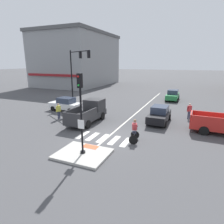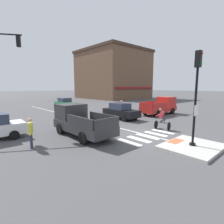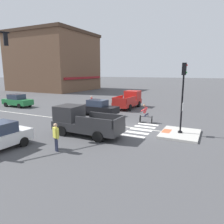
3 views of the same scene
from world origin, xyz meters
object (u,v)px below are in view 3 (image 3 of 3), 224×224
object	(u,v)px
pickup_truck_red_cross_right	(129,100)
pickup_truck_charcoal_westbound_near	(82,122)
car_green_eastbound_distant	(17,101)
pedestrian_waiting_far_side	(92,101)
pedestrian_at_curb_left	(56,135)
signal_pole	(183,92)
cyclist	(145,113)
car_black_eastbound_mid	(98,108)

from	to	relation	value
pickup_truck_red_cross_right	pickup_truck_charcoal_westbound_near	world-z (taller)	same
car_green_eastbound_distant	pedestrian_waiting_far_side	bearing A→B (deg)	-74.59
pedestrian_at_curb_left	pedestrian_waiting_far_side	xyz separation A→B (m)	(12.51, 5.45, 0.00)
signal_pole	pickup_truck_charcoal_westbound_near	bearing A→B (deg)	116.47
signal_pole	pickup_truck_charcoal_westbound_near	distance (m)	7.50
pickup_truck_red_cross_right	cyclist	world-z (taller)	pickup_truck_red_cross_right
cyclist	car_green_eastbound_distant	bearing A→B (deg)	87.22
signal_pole	pickup_truck_red_cross_right	bearing A→B (deg)	40.15
car_black_eastbound_mid	car_green_eastbound_distant	distance (m)	12.31
car_green_eastbound_distant	pickup_truck_charcoal_westbound_near	world-z (taller)	pickup_truck_charcoal_westbound_near
signal_pole	car_black_eastbound_mid	bearing A→B (deg)	69.55
signal_pole	pedestrian_waiting_far_side	distance (m)	13.01
car_black_eastbound_mid	pickup_truck_red_cross_right	size ratio (longest dim) A/B	0.80
pickup_truck_red_cross_right	cyclist	xyz separation A→B (m)	(-6.76, -4.30, -0.11)
signal_pole	pickup_truck_charcoal_westbound_near	xyz separation A→B (m)	(-3.20, 6.43, -2.18)
pickup_truck_charcoal_westbound_near	pedestrian_at_curb_left	bearing A→B (deg)	-171.21
car_green_eastbound_distant	pickup_truck_charcoal_westbound_near	distance (m)	16.09
signal_pole	pickup_truck_red_cross_right	distance (m)	12.17
cyclist	pedestrian_waiting_far_side	xyz separation A→B (m)	(3.56, 7.94, 0.11)
car_green_eastbound_distant	pedestrian_at_curb_left	xyz separation A→B (m)	(-9.81, -15.25, 0.17)
pickup_truck_charcoal_westbound_near	car_green_eastbound_distant	bearing A→B (deg)	66.34
signal_pole	cyclist	size ratio (longest dim) A/B	2.98
signal_pole	pedestrian_at_curb_left	size ratio (longest dim) A/B	3.00
pickup_truck_charcoal_westbound_near	pedestrian_at_curb_left	world-z (taller)	pickup_truck_charcoal_westbound_near
car_green_eastbound_distant	pedestrian_waiting_far_side	size ratio (longest dim) A/B	2.46
pickup_truck_charcoal_westbound_near	pedestrian_waiting_far_side	xyz separation A→B (m)	(9.16, 4.93, 0.00)
pedestrian_at_curb_left	cyclist	bearing A→B (deg)	-15.53
car_green_eastbound_distant	pickup_truck_red_cross_right	world-z (taller)	pickup_truck_red_cross_right
pickup_truck_charcoal_westbound_near	cyclist	size ratio (longest dim) A/B	3.04
signal_pole	pedestrian_waiting_far_side	size ratio (longest dim) A/B	3.00
car_black_eastbound_mid	pickup_truck_charcoal_westbound_near	bearing A→B (deg)	-159.52
pickup_truck_red_cross_right	pedestrian_waiting_far_side	distance (m)	4.84
car_black_eastbound_mid	car_green_eastbound_distant	world-z (taller)	same
pickup_truck_charcoal_westbound_near	cyclist	xyz separation A→B (m)	(5.59, -3.00, -0.11)
cyclist	pedestrian_waiting_far_side	size ratio (longest dim) A/B	1.01
signal_pole	car_black_eastbound_mid	distance (m)	9.73
car_black_eastbound_mid	pickup_truck_charcoal_westbound_near	size ratio (longest dim) A/B	0.81
pickup_truck_red_cross_right	car_black_eastbound_mid	bearing A→B (deg)	169.04
cyclist	pedestrian_at_curb_left	bearing A→B (deg)	164.47
signal_pole	pedestrian_waiting_far_side	bearing A→B (deg)	62.32
car_black_eastbound_mid	pedestrian_waiting_far_side	size ratio (longest dim) A/B	2.48
car_green_eastbound_distant	pickup_truck_charcoal_westbound_near	xyz separation A→B (m)	(-6.46, -14.74, 0.17)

